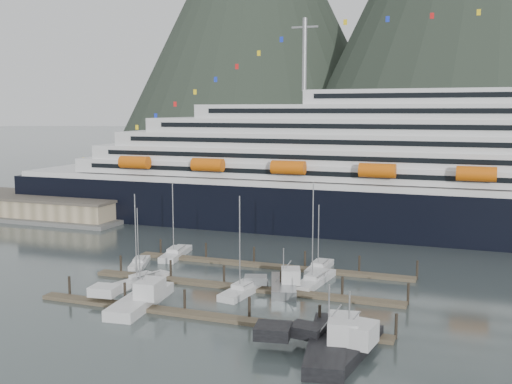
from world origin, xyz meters
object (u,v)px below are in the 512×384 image
sailboat_c (243,291)px  trawler_e (283,284)px  sailboat_b (142,281)px  sailboat_f (319,268)px  sailboat_d (315,281)px  cruise_ship (491,179)px  trawler_d (347,345)px  trawler_a (139,299)px  sailboat_e (176,254)px  trawler_c (327,342)px  warehouse (45,208)px  sailboat_a (139,264)px

sailboat_c → trawler_e: (4.79, 3.41, 0.45)m
sailboat_b → sailboat_f: bearing=-36.6°
sailboat_d → trawler_e: sailboat_d is taller
cruise_ship → sailboat_c: size_ratio=14.22×
trawler_d → trawler_e: bearing=43.2°
sailboat_b → sailboat_d: bearing=-51.8°
trawler_a → sailboat_e: bearing=11.7°
sailboat_d → sailboat_e: bearing=80.7°
trawler_a → trawler_c: bearing=-108.8°
sailboat_d → trawler_e: size_ratio=1.44×
warehouse → trawler_e: bearing=-27.2°
cruise_ship → trawler_c: size_ratio=12.69×
sailboat_e → trawler_c: size_ratio=0.85×
sailboat_d → sailboat_f: size_ratio=1.40×
sailboat_e → trawler_d: 49.61m
sailboat_c → trawler_a: sailboat_c is taller
sailboat_c → sailboat_e: bearing=58.2°
sailboat_c → sailboat_a: bearing=77.5°
trawler_c → trawler_a: bearing=67.6°
sailboat_f → warehouse: bearing=73.1°
warehouse → trawler_a: bearing=-41.6°
sailboat_e → sailboat_f: bearing=-99.5°
sailboat_c → cruise_ship: bearing=-23.9°
sailboat_a → trawler_c: 45.25m
warehouse → sailboat_b: 66.77m
sailboat_e → trawler_e: size_ratio=1.25×
sailboat_a → cruise_ship: bearing=-71.2°
sailboat_a → sailboat_e: bearing=-39.2°
sailboat_b → trawler_c: sailboat_b is taller
trawler_d → trawler_e: (-13.48, 19.44, -0.07)m
sailboat_d → trawler_a: size_ratio=1.13×
sailboat_c → trawler_e: size_ratio=1.32×
trawler_a → trawler_c: 27.89m
sailboat_d → sailboat_c: bearing=141.6°
sailboat_e → trawler_e: sailboat_e is taller
cruise_ship → trawler_e: 59.24m
cruise_ship → sailboat_f: size_ratio=18.28×
sailboat_c → sailboat_d: size_ratio=0.92×
trawler_d → sailboat_b: bearing=74.6°
trawler_d → warehouse: bearing=65.1°
warehouse → sailboat_b: bearing=-38.7°
trawler_e → cruise_ship: bearing=-48.2°
cruise_ship → sailboat_c: 64.62m
sailboat_d → sailboat_e: sailboat_d is taller
sailboat_b → sailboat_e: sailboat_b is taller
cruise_ship → trawler_d: bearing=-102.4°
warehouse → trawler_c: (84.33, -57.03, -1.24)m
cruise_ship → warehouse: bearing=-172.8°
sailboat_a → sailboat_e: 8.38m
sailboat_e → trawler_d: bearing=-139.5°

